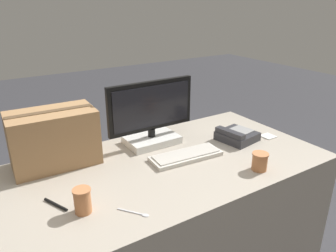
% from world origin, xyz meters
% --- Properties ---
extents(office_desk, '(1.80, 0.90, 0.75)m').
position_xyz_m(office_desk, '(0.00, 0.00, 0.38)').
color(office_desk, '#A89E8E').
rests_on(office_desk, ground_plane).
extents(monitor, '(0.55, 0.21, 0.38)m').
position_xyz_m(monitor, '(0.09, 0.27, 0.91)').
color(monitor, white).
rests_on(monitor, office_desk).
extents(keyboard, '(0.41, 0.17, 0.03)m').
position_xyz_m(keyboard, '(0.15, -0.01, 0.76)').
color(keyboard, beige).
rests_on(keyboard, office_desk).
extents(desk_phone, '(0.23, 0.24, 0.08)m').
position_xyz_m(desk_phone, '(0.56, 0.02, 0.78)').
color(desk_phone, '#2D2D33').
rests_on(desk_phone, office_desk).
extents(paper_cup_left, '(0.08, 0.08, 0.11)m').
position_xyz_m(paper_cup_left, '(-0.49, -0.18, 0.81)').
color(paper_cup_left, '#BC7547').
rests_on(paper_cup_left, office_desk).
extents(paper_cup_right, '(0.08, 0.08, 0.09)m').
position_xyz_m(paper_cup_right, '(0.39, -0.31, 0.80)').
color(paper_cup_right, '#BC7547').
rests_on(paper_cup_right, office_desk).
extents(spoon, '(0.10, 0.12, 0.00)m').
position_xyz_m(spoon, '(-0.31, -0.31, 0.75)').
color(spoon, silver).
rests_on(spoon, office_desk).
extents(cardboard_box, '(0.44, 0.26, 0.30)m').
position_xyz_m(cardboard_box, '(-0.47, 0.31, 0.90)').
color(cardboard_box, '#9E754C').
rests_on(cardboard_box, office_desk).
extents(pen_marker, '(0.07, 0.14, 0.01)m').
position_xyz_m(pen_marker, '(-0.57, -0.07, 0.76)').
color(pen_marker, black).
rests_on(pen_marker, office_desk).
extents(sticky_note_pad, '(0.08, 0.08, 0.01)m').
position_xyz_m(sticky_note_pad, '(0.77, -0.05, 0.75)').
color(sticky_note_pad, silver).
rests_on(sticky_note_pad, office_desk).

